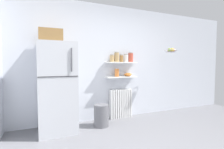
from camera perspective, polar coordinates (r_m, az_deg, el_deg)
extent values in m
plane|color=slate|center=(2.96, 12.71, -21.87)|extent=(7.04, 7.04, 0.00)
cube|color=silver|center=(4.04, -0.08, 3.95)|extent=(7.04, 0.10, 2.60)
cube|color=#B7BABF|center=(3.36, -17.85, -4.18)|extent=(0.66, 0.69, 1.65)
cube|color=#262628|center=(2.99, -17.30, -0.67)|extent=(0.65, 0.01, 0.01)
cylinder|color=#4C4C51|center=(3.00, -13.31, 4.76)|extent=(0.02, 0.02, 0.40)
cube|color=olive|center=(3.36, -19.87, 11.82)|extent=(0.40, 0.48, 0.22)
cube|color=white|center=(3.99, -0.36, -9.98)|extent=(0.04, 0.12, 0.67)
cube|color=white|center=(4.01, 0.38, -9.91)|extent=(0.04, 0.12, 0.67)
cube|color=white|center=(4.04, 1.12, -9.83)|extent=(0.04, 0.12, 0.67)
cube|color=white|center=(4.06, 1.84, -9.76)|extent=(0.04, 0.12, 0.67)
cube|color=white|center=(4.08, 2.56, -9.69)|extent=(0.04, 0.12, 0.67)
cube|color=white|center=(4.11, 3.27, -9.61)|extent=(0.04, 0.12, 0.67)
cube|color=white|center=(4.13, 3.97, -9.54)|extent=(0.04, 0.12, 0.67)
cube|color=white|center=(4.16, 4.66, -9.46)|extent=(0.04, 0.12, 0.67)
cube|color=white|center=(4.18, 5.35, -9.38)|extent=(0.04, 0.12, 0.67)
cube|color=white|center=(4.21, 6.02, -9.31)|extent=(0.04, 0.12, 0.67)
cube|color=white|center=(3.97, 3.13, -0.84)|extent=(0.74, 0.22, 0.02)
cube|color=white|center=(3.96, 3.15, 3.98)|extent=(0.74, 0.22, 0.02)
cylinder|color=tan|center=(3.86, -0.05, 5.28)|extent=(0.10, 0.10, 0.15)
cylinder|color=gray|center=(3.87, -0.05, 6.52)|extent=(0.09, 0.09, 0.02)
cylinder|color=tan|center=(3.91, 1.57, 5.70)|extent=(0.11, 0.11, 0.21)
cylinder|color=gray|center=(3.92, 1.57, 7.36)|extent=(0.10, 0.10, 0.02)
cylinder|color=olive|center=(3.97, 3.15, 5.26)|extent=(0.08, 0.08, 0.15)
cylinder|color=gray|center=(3.97, 3.16, 6.49)|extent=(0.08, 0.08, 0.02)
cylinder|color=silver|center=(4.02, 4.69, 5.30)|extent=(0.10, 0.10, 0.16)
cylinder|color=gray|center=(4.02, 4.70, 6.60)|extent=(0.10, 0.10, 0.02)
cylinder|color=#C64C38|center=(4.08, 6.19, 5.57)|extent=(0.12, 0.12, 0.21)
cylinder|color=gray|center=(4.08, 6.20, 7.16)|extent=(0.11, 0.11, 0.02)
cylinder|color=#CC7033|center=(3.92, 1.62, 0.62)|extent=(0.10, 0.10, 0.18)
ellipsoid|color=orange|center=(4.05, 5.32, -0.02)|extent=(0.18, 0.18, 0.08)
cylinder|color=slate|center=(3.59, -3.56, -13.42)|extent=(0.30, 0.30, 0.44)
torus|color=#B2B2B7|center=(4.34, 18.88, 7.63)|extent=(0.31, 0.31, 0.01)
cylinder|color=#A8A8AD|center=(4.34, 18.87, 7.10)|extent=(0.25, 0.25, 0.01)
sphere|color=red|center=(4.38, 19.60, 7.69)|extent=(0.09, 0.09, 0.09)
sphere|color=red|center=(4.36, 18.48, 7.71)|extent=(0.09, 0.09, 0.09)
sphere|color=#7FAD38|center=(4.31, 18.56, 7.75)|extent=(0.08, 0.08, 0.08)
sphere|color=gold|center=(4.30, 19.35, 7.76)|extent=(0.08, 0.08, 0.08)
ellipsoid|color=yellow|center=(4.34, 19.52, 7.55)|extent=(0.05, 0.18, 0.08)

